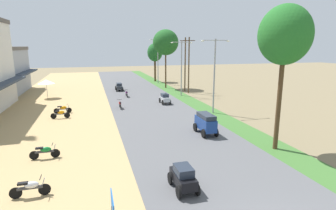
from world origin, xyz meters
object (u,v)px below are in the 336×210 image
(parked_motorbike_second, at_px, (45,151))
(streetlamp_near, at_px, (214,71))
(utility_pole_far, at_px, (185,63))
(car_sedan_charcoal, at_px, (119,86))
(car_van_blue, at_px, (206,123))
(car_hatchback_silver, at_px, (165,98))
(streetlamp_far, at_px, (158,58))
(car_hatchback_black, at_px, (183,177))
(median_tree_nearest, at_px, (285,36))
(motorbike_ahead_second, at_px, (120,104))
(utility_pole_near, at_px, (189,64))
(median_tree_second, at_px, (166,42))
(streetlamp_mid, at_px, (181,65))
(vendor_umbrella, at_px, (46,82))
(motorbike_ahead_third, at_px, (127,93))
(parked_motorbike_fourth, at_px, (63,109))
(median_tree_third, at_px, (155,53))
(parked_motorbike_third, at_px, (61,113))
(street_signboard, at_px, (113,207))

(parked_motorbike_second, bearing_deg, streetlamp_near, 27.88)
(utility_pole_far, xyz_separation_m, car_sedan_charcoal, (-10.05, 2.67, -3.59))
(car_van_blue, xyz_separation_m, car_hatchback_silver, (-0.06, 12.21, -0.28))
(streetlamp_far, relative_size, car_hatchback_black, 4.12)
(median_tree_nearest, xyz_separation_m, utility_pole_far, (2.27, 25.26, -3.29))
(motorbike_ahead_second, bearing_deg, utility_pole_near, 35.45)
(median_tree_second, distance_m, streetlamp_mid, 8.30)
(vendor_umbrella, relative_size, motorbike_ahead_third, 1.40)
(parked_motorbike_second, bearing_deg, streetlamp_far, 64.75)
(parked_motorbike_second, distance_m, motorbike_ahead_second, 14.17)
(utility_pole_far, relative_size, car_hatchback_silver, 4.13)
(median_tree_nearest, distance_m, utility_pole_near, 23.56)
(streetlamp_near, xyz_separation_m, motorbike_ahead_second, (-9.27, 4.72, -3.91))
(parked_motorbike_second, relative_size, parked_motorbike_fourth, 1.00)
(streetlamp_mid, height_order, motorbike_ahead_second, streetlamp_mid)
(parked_motorbike_second, xyz_separation_m, car_van_blue, (11.64, 1.72, 0.47))
(median_tree_third, bearing_deg, streetlamp_far, -92.12)
(streetlamp_mid, height_order, car_van_blue, streetlamp_mid)
(vendor_umbrella, xyz_separation_m, car_sedan_charcoal, (10.01, 3.61, -1.57))
(parked_motorbike_second, distance_m, streetlamp_near, 17.75)
(median_tree_nearest, distance_m, median_tree_third, 37.88)
(median_tree_nearest, height_order, car_hatchback_black, median_tree_nearest)
(car_hatchback_black, xyz_separation_m, motorbike_ahead_third, (0.57, 25.79, -0.17))
(streetlamp_mid, bearing_deg, motorbike_ahead_third, 171.55)
(median_tree_second, distance_m, car_van_blue, 25.75)
(parked_motorbike_third, relative_size, car_sedan_charcoal, 0.80)
(median_tree_second, relative_size, car_hatchback_black, 4.79)
(utility_pole_near, height_order, car_hatchback_silver, utility_pole_near)
(median_tree_nearest, distance_m, car_hatchback_silver, 18.14)
(utility_pole_near, relative_size, motorbike_ahead_third, 4.59)
(median_tree_third, bearing_deg, vendor_umbrella, -143.39)
(parked_motorbike_second, distance_m, parked_motorbike_third, 10.08)
(streetlamp_far, distance_m, car_van_blue, 31.17)
(street_signboard, relative_size, median_tree_nearest, 0.16)
(motorbike_ahead_third, bearing_deg, street_signboard, -98.38)
(parked_motorbike_second, xyz_separation_m, median_tree_third, (15.41, 35.33, 5.14))
(streetlamp_mid, xyz_separation_m, motorbike_ahead_second, (-9.27, -5.87, -3.87))
(car_hatchback_black, bearing_deg, streetlamp_far, 77.95)
(streetlamp_mid, relative_size, car_sedan_charcoal, 3.36)
(parked_motorbike_third, distance_m, car_van_blue, 14.36)
(streetlamp_mid, xyz_separation_m, car_van_blue, (-3.66, -16.96, -3.42))
(utility_pole_far, bearing_deg, streetlamp_mid, -115.97)
(parked_motorbike_third, relative_size, vendor_umbrella, 0.71)
(street_signboard, relative_size, motorbike_ahead_second, 0.83)
(parked_motorbike_fourth, distance_m, car_van_blue, 15.71)
(median_tree_nearest, distance_m, car_van_blue, 8.53)
(utility_pole_far, xyz_separation_m, motorbike_ahead_second, (-11.25, -9.94, -3.76))
(median_tree_third, relative_size, motorbike_ahead_second, 4.15)
(parked_motorbike_third, xyz_separation_m, street_signboard, (3.57, -18.28, 0.55))
(street_signboard, xyz_separation_m, streetlamp_far, (11.76, 40.65, 3.68))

